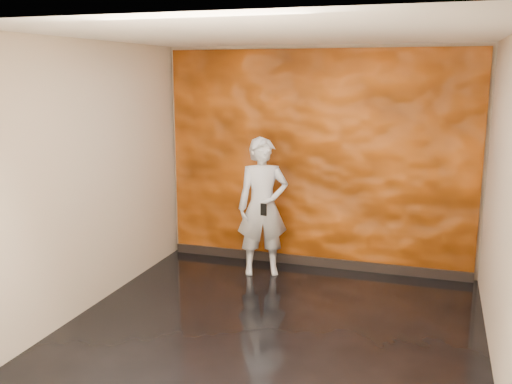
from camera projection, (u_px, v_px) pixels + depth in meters
The scene contains 5 objects.
room at pixel (274, 188), 5.35m from camera, with size 4.02×4.02×2.81m.
feature_wall at pixel (317, 161), 7.18m from camera, with size 3.90×0.06×2.75m, color #C5550E.
baseboard at pixel (314, 261), 7.41m from camera, with size 3.90×0.04×0.12m, color black.
man at pixel (263, 207), 6.98m from camera, with size 0.62×0.41×1.71m, color #A4A9B4.
phone at pixel (264, 210), 6.71m from camera, with size 0.08×0.02×0.15m, color black.
Camera 1 is at (1.46, -5.04, 2.46)m, focal length 40.00 mm.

